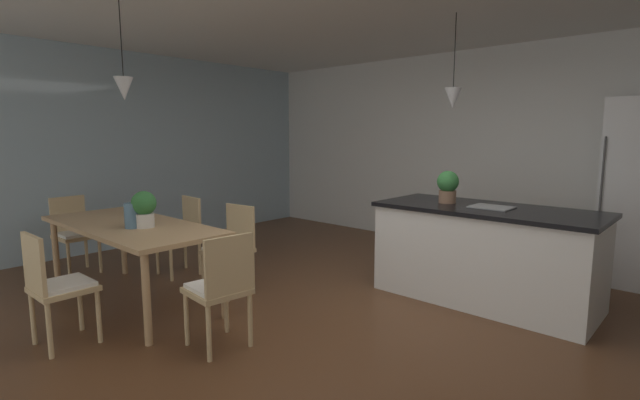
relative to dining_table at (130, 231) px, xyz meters
The scene contains 15 objects.
ground_plane 2.20m from the dining_table, 26.68° to the left, with size 10.00×8.40×0.04m, color brown.
wall_back_kitchen 4.64m from the dining_table, 66.05° to the left, with size 10.00×0.12×2.70m, color white.
window_wall_left_glazing 2.48m from the dining_table, 156.89° to the left, with size 0.06×8.40×2.70m, color #9EB7C6.
dining_table is the anchor object (origin of this frame).
chair_far_right 0.94m from the dining_table, 60.15° to the left, with size 0.44×0.44×0.87m.
chair_window_end 1.41m from the dining_table, behind, with size 0.42×0.42×0.87m.
chair_far_left 0.95m from the dining_table, 119.92° to the left, with size 0.43×0.43×0.87m.
chair_kitchen_end 1.41m from the dining_table, ahead, with size 0.44×0.44×0.87m.
chair_near_right 0.95m from the dining_table, 59.84° to the right, with size 0.41×0.41×0.87m.
kitchen_island 3.33m from the dining_table, 43.19° to the left, with size 2.00×0.91×0.91m.
pendant_over_table 1.28m from the dining_table, 16.46° to the right, with size 0.16×0.16×0.83m.
pendant_over_island_main 3.29m from the dining_table, 48.19° to the left, with size 0.16×0.16×0.88m.
potted_plant_on_island 3.06m from the dining_table, 48.43° to the left, with size 0.21×0.21×0.32m.
potted_plant_on_table 0.37m from the dining_table, ahead, with size 0.21×0.21×0.32m.
vase_on_dining_table 0.29m from the dining_table, 19.57° to the right, with size 0.13×0.13×0.22m.
Camera 1 is at (2.22, -2.83, 1.57)m, focal length 25.65 mm.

